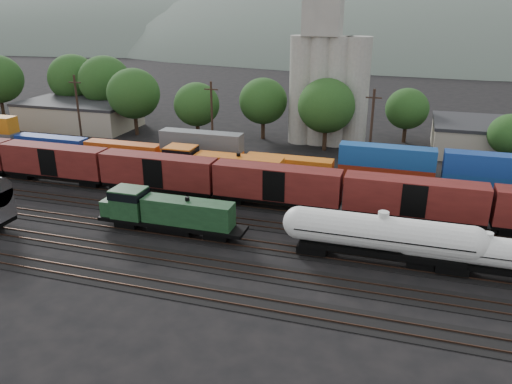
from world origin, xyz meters
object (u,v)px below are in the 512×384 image
(tank_car_a, at_px, (382,235))
(orange_locomotive, at_px, (215,167))
(green_locomotive, at_px, (163,211))
(grain_silo, at_px, (328,78))

(tank_car_a, xyz_separation_m, orange_locomotive, (-22.42, 15.00, -0.15))
(green_locomotive, bearing_deg, tank_car_a, -0.00)
(green_locomotive, xyz_separation_m, grain_silo, (10.06, 41.00, 8.80))
(orange_locomotive, height_order, grain_silo, grain_silo)
(grain_silo, bearing_deg, tank_car_a, -73.34)
(tank_car_a, xyz_separation_m, grain_silo, (-12.27, 41.00, 8.36))
(green_locomotive, xyz_separation_m, orange_locomotive, (-0.10, 15.00, 0.29))
(green_locomotive, relative_size, orange_locomotive, 0.84)
(green_locomotive, bearing_deg, grain_silo, 76.22)
(green_locomotive, bearing_deg, orange_locomotive, 90.39)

